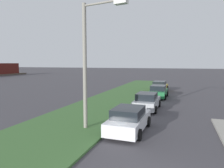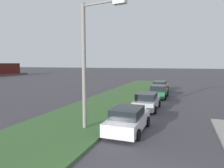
{
  "view_description": "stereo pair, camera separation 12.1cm",
  "coord_description": "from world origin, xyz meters",
  "px_view_note": "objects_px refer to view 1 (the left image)",
  "views": [
    {
      "loc": [
        -5.86,
        -0.88,
        4.07
      ],
      "look_at": [
        14.79,
        6.14,
        1.84
      ],
      "focal_mm": 33.38,
      "sensor_mm": 36.0,
      "label": 1
    },
    {
      "loc": [
        -5.83,
        -0.99,
        4.07
      ],
      "look_at": [
        14.79,
        6.14,
        1.84
      ],
      "focal_mm": 33.38,
      "sensor_mm": 36.0,
      "label": 2
    }
  ],
  "objects_px": {
    "parked_car_white": "(129,120)",
    "parked_car_yellow": "(160,86)",
    "parked_car_green": "(158,92)",
    "parked_car_silver": "(147,101)",
    "streetlight": "(90,57)"
  },
  "relations": [
    {
      "from": "parked_car_silver",
      "to": "parked_car_yellow",
      "type": "xyz_separation_m",
      "value": [
        12.08,
        0.16,
        0.0
      ]
    },
    {
      "from": "parked_car_green",
      "to": "parked_car_yellow",
      "type": "relative_size",
      "value": 0.98
    },
    {
      "from": "parked_car_silver",
      "to": "parked_car_green",
      "type": "bearing_deg",
      "value": -1.63
    },
    {
      "from": "streetlight",
      "to": "parked_car_silver",
      "type": "bearing_deg",
      "value": -18.91
    },
    {
      "from": "parked_car_yellow",
      "to": "parked_car_white",
      "type": "bearing_deg",
      "value": -176.47
    },
    {
      "from": "parked_car_silver",
      "to": "streetlight",
      "type": "bearing_deg",
      "value": 161.72
    },
    {
      "from": "parked_car_white",
      "to": "parked_car_green",
      "type": "height_order",
      "value": "same"
    },
    {
      "from": "parked_car_white",
      "to": "parked_car_yellow",
      "type": "bearing_deg",
      "value": 1.61
    },
    {
      "from": "parked_car_silver",
      "to": "streetlight",
      "type": "height_order",
      "value": "streetlight"
    },
    {
      "from": "parked_car_silver",
      "to": "parked_car_green",
      "type": "relative_size",
      "value": 1.0
    },
    {
      "from": "parked_car_white",
      "to": "parked_car_silver",
      "type": "height_order",
      "value": "same"
    },
    {
      "from": "parked_car_silver",
      "to": "parked_car_yellow",
      "type": "height_order",
      "value": "same"
    },
    {
      "from": "parked_car_green",
      "to": "parked_car_white",
      "type": "bearing_deg",
      "value": 179.38
    },
    {
      "from": "parked_car_green",
      "to": "parked_car_yellow",
      "type": "xyz_separation_m",
      "value": [
        5.52,
        0.42,
        0.0
      ]
    },
    {
      "from": "parked_car_silver",
      "to": "streetlight",
      "type": "xyz_separation_m",
      "value": [
        -6.76,
        2.32,
        3.67
      ]
    }
  ]
}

